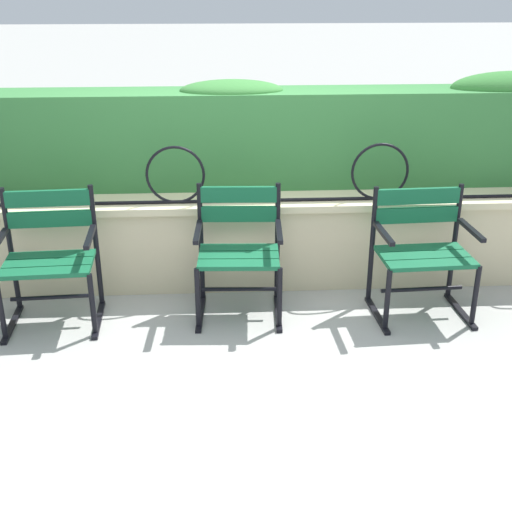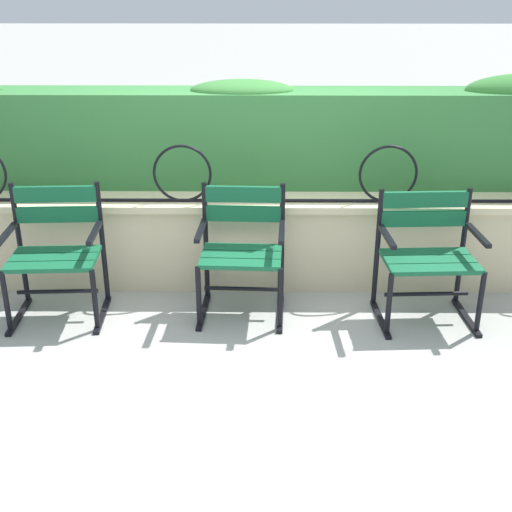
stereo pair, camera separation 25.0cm
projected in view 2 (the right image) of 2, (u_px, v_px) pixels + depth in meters
ground_plane at (256, 344)px, 4.23m from camera, size 60.00×60.00×0.00m
stone_wall at (257, 241)px, 4.95m from camera, size 8.50×0.41×0.67m
iron_arch_fence at (198, 179)px, 4.69m from camera, size 7.94×0.02×0.42m
hedge_row at (258, 134)px, 5.04m from camera, size 8.33×0.45×0.84m
park_chair_left at (56, 250)px, 4.45m from camera, size 0.64×0.55×0.90m
park_chair_centre at (242, 248)px, 4.49m from camera, size 0.60×0.55×0.88m
park_chair_right at (427, 253)px, 4.41m from camera, size 0.66×0.55×0.86m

